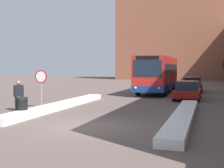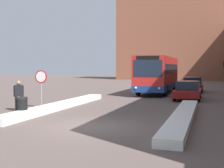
{
  "view_description": "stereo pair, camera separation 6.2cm",
  "coord_description": "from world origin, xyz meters",
  "px_view_note": "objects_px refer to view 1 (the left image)",
  "views": [
    {
      "loc": [
        4.68,
        -11.67,
        2.4
      ],
      "look_at": [
        -0.71,
        5.71,
        1.42
      ],
      "focal_mm": 50.0,
      "sensor_mm": 36.0,
      "label": 1
    },
    {
      "loc": [
        4.74,
        -11.65,
        2.4
      ],
      "look_at": [
        -0.71,
        5.71,
        1.42
      ],
      "focal_mm": 50.0,
      "sensor_mm": 36.0,
      "label": 2
    }
  ],
  "objects_px": {
    "parked_car_middle": "(193,85)",
    "trash_bin": "(22,107)",
    "pedestrian": "(19,93)",
    "city_bus": "(158,74)",
    "stop_sign": "(41,81)",
    "parked_car_front": "(188,90)"
  },
  "relations": [
    {
      "from": "city_bus",
      "to": "stop_sign",
      "type": "bearing_deg",
      "value": -110.14
    },
    {
      "from": "city_bus",
      "to": "parked_car_middle",
      "type": "height_order",
      "value": "city_bus"
    },
    {
      "from": "stop_sign",
      "to": "pedestrian",
      "type": "relative_size",
      "value": 1.34
    },
    {
      "from": "city_bus",
      "to": "pedestrian",
      "type": "height_order",
      "value": "city_bus"
    },
    {
      "from": "stop_sign",
      "to": "pedestrian",
      "type": "xyz_separation_m",
      "value": [
        -0.55,
        -1.43,
        -0.61
      ]
    },
    {
      "from": "pedestrian",
      "to": "trash_bin",
      "type": "distance_m",
      "value": 2.06
    },
    {
      "from": "city_bus",
      "to": "trash_bin",
      "type": "xyz_separation_m",
      "value": [
        -4.11,
        -16.02,
        -1.31
      ]
    },
    {
      "from": "parked_car_front",
      "to": "pedestrian",
      "type": "height_order",
      "value": "pedestrian"
    },
    {
      "from": "trash_bin",
      "to": "stop_sign",
      "type": "bearing_deg",
      "value": 102.52
    },
    {
      "from": "parked_car_front",
      "to": "stop_sign",
      "type": "xyz_separation_m",
      "value": [
        -7.86,
        -7.79,
        0.92
      ]
    },
    {
      "from": "city_bus",
      "to": "parked_car_front",
      "type": "bearing_deg",
      "value": -59.51
    },
    {
      "from": "parked_car_front",
      "to": "city_bus",
      "type": "bearing_deg",
      "value": 120.49
    },
    {
      "from": "city_bus",
      "to": "pedestrian",
      "type": "distance_m",
      "value": 15.42
    },
    {
      "from": "city_bus",
      "to": "pedestrian",
      "type": "relative_size",
      "value": 6.27
    },
    {
      "from": "pedestrian",
      "to": "trash_bin",
      "type": "bearing_deg",
      "value": -90.85
    },
    {
      "from": "stop_sign",
      "to": "trash_bin",
      "type": "relative_size",
      "value": 2.35
    },
    {
      "from": "city_bus",
      "to": "parked_car_middle",
      "type": "bearing_deg",
      "value": 36.12
    },
    {
      "from": "parked_car_front",
      "to": "parked_car_middle",
      "type": "bearing_deg",
      "value": 90.0
    },
    {
      "from": "parked_car_middle",
      "to": "trash_bin",
      "type": "height_order",
      "value": "parked_car_middle"
    },
    {
      "from": "parked_car_middle",
      "to": "pedestrian",
      "type": "distance_m",
      "value": 18.7
    },
    {
      "from": "city_bus",
      "to": "parked_car_front",
      "type": "height_order",
      "value": "city_bus"
    },
    {
      "from": "pedestrian",
      "to": "trash_bin",
      "type": "xyz_separation_m",
      "value": [
        1.22,
        -1.57,
        -0.52
      ]
    }
  ]
}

